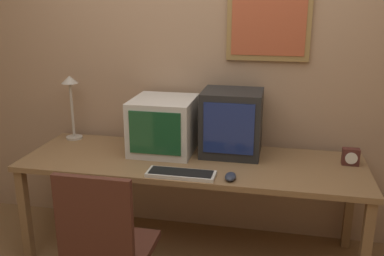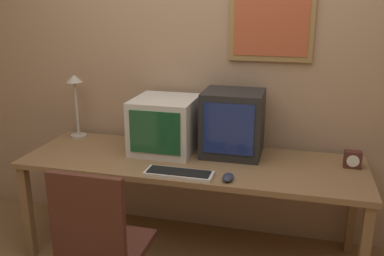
{
  "view_description": "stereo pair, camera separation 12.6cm",
  "coord_description": "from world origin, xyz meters",
  "px_view_note": "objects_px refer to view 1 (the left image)",
  "views": [
    {
      "loc": [
        0.54,
        -1.62,
        1.73
      ],
      "look_at": [
        0.0,
        0.96,
        0.92
      ],
      "focal_mm": 40.0,
      "sensor_mm": 36.0,
      "label": 1
    },
    {
      "loc": [
        0.66,
        -1.59,
        1.73
      ],
      "look_at": [
        0.0,
        0.96,
        0.92
      ],
      "focal_mm": 40.0,
      "sensor_mm": 36.0,
      "label": 2
    }
  ],
  "objects_px": {
    "monitor_right": "(232,123)",
    "desk_lamp": "(71,95)",
    "keyboard_main": "(181,174)",
    "mouse_near_keyboard": "(230,177)",
    "monitor_left": "(164,125)",
    "desk_clock": "(351,157)"
  },
  "relations": [
    {
      "from": "monitor_left",
      "to": "monitor_right",
      "type": "distance_m",
      "value": 0.47
    },
    {
      "from": "mouse_near_keyboard",
      "to": "desk_clock",
      "type": "bearing_deg",
      "value": 28.51
    },
    {
      "from": "desk_clock",
      "to": "mouse_near_keyboard",
      "type": "bearing_deg",
      "value": -151.49
    },
    {
      "from": "keyboard_main",
      "to": "desk_clock",
      "type": "bearing_deg",
      "value": 21.13
    },
    {
      "from": "monitor_left",
      "to": "mouse_near_keyboard",
      "type": "distance_m",
      "value": 0.67
    },
    {
      "from": "keyboard_main",
      "to": "desk_lamp",
      "type": "xyz_separation_m",
      "value": [
        -0.96,
        0.53,
        0.32
      ]
    },
    {
      "from": "keyboard_main",
      "to": "desk_clock",
      "type": "distance_m",
      "value": 1.09
    },
    {
      "from": "keyboard_main",
      "to": "desk_clock",
      "type": "relative_size",
      "value": 3.83
    },
    {
      "from": "mouse_near_keyboard",
      "to": "monitor_right",
      "type": "bearing_deg",
      "value": 96.47
    },
    {
      "from": "monitor_right",
      "to": "keyboard_main",
      "type": "distance_m",
      "value": 0.55
    },
    {
      "from": "keyboard_main",
      "to": "monitor_right",
      "type": "bearing_deg",
      "value": 60.98
    },
    {
      "from": "monitor_left",
      "to": "mouse_near_keyboard",
      "type": "bearing_deg",
      "value": -38.07
    },
    {
      "from": "monitor_right",
      "to": "desk_clock",
      "type": "bearing_deg",
      "value": -3.88
    },
    {
      "from": "mouse_near_keyboard",
      "to": "desk_clock",
      "type": "relative_size",
      "value": 1.05
    },
    {
      "from": "desk_clock",
      "to": "desk_lamp",
      "type": "xyz_separation_m",
      "value": [
        -1.98,
        0.14,
        0.28
      ]
    },
    {
      "from": "desk_lamp",
      "to": "keyboard_main",
      "type": "bearing_deg",
      "value": -28.92
    },
    {
      "from": "keyboard_main",
      "to": "desk_clock",
      "type": "xyz_separation_m",
      "value": [
        1.02,
        0.39,
        0.04
      ]
    },
    {
      "from": "monitor_right",
      "to": "desk_lamp",
      "type": "relative_size",
      "value": 0.91
    },
    {
      "from": "monitor_right",
      "to": "mouse_near_keyboard",
      "type": "xyz_separation_m",
      "value": [
        0.05,
        -0.44,
        -0.2
      ]
    },
    {
      "from": "mouse_near_keyboard",
      "to": "desk_lamp",
      "type": "relative_size",
      "value": 0.24
    },
    {
      "from": "monitor_right",
      "to": "keyboard_main",
      "type": "height_order",
      "value": "monitor_right"
    },
    {
      "from": "monitor_right",
      "to": "keyboard_main",
      "type": "relative_size",
      "value": 1.06
    }
  ]
}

